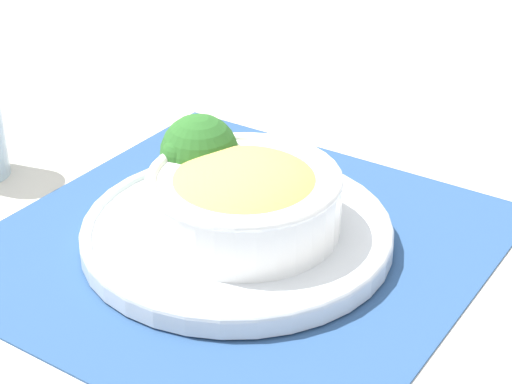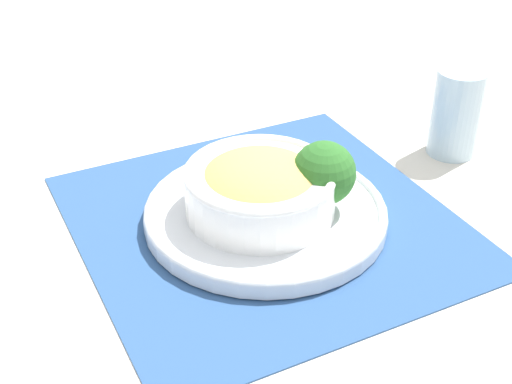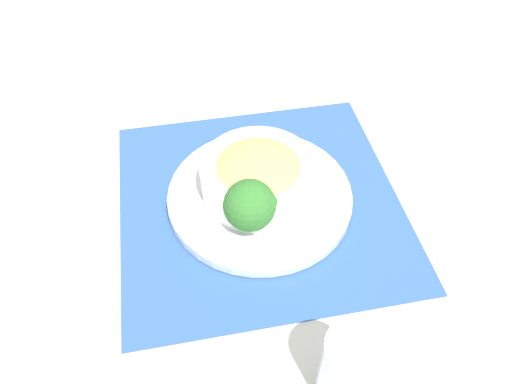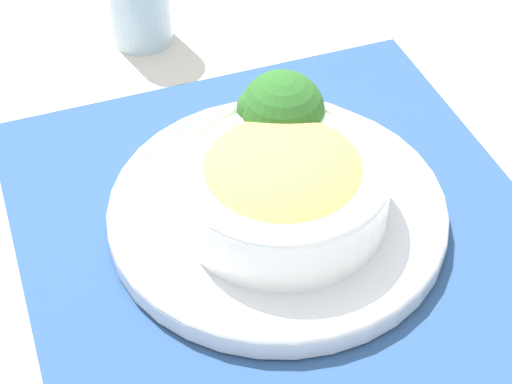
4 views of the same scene
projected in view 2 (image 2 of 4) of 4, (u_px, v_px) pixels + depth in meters
The scene contains 8 objects.
ground_plane at pixel (265, 223), 0.84m from camera, with size 4.00×4.00×0.00m, color beige.
placemat at pixel (265, 222), 0.84m from camera, with size 0.48×0.47×0.00m.
plate at pixel (265, 212), 0.84m from camera, with size 0.28×0.28×0.02m.
bowl at pixel (258, 185), 0.81m from camera, with size 0.17×0.17×0.07m.
broccoli_floret at pixel (324, 173), 0.81m from camera, with size 0.07×0.07×0.08m.
carrot_slice_near at pixel (273, 182), 0.88m from camera, with size 0.04×0.04×0.01m.
carrot_slice_middle at pixel (263, 182), 0.88m from camera, with size 0.04×0.04×0.01m.
water_glass at pixel (456, 117), 0.96m from camera, with size 0.07×0.07×0.12m.
Camera 2 is at (0.57, -0.39, 0.49)m, focal length 50.00 mm.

